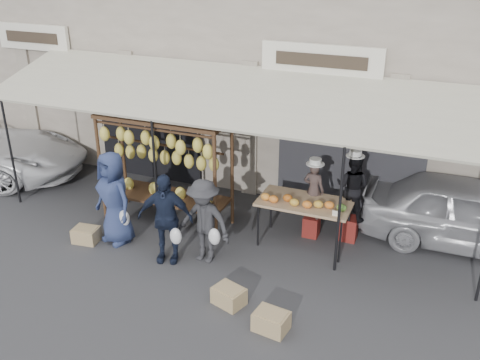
# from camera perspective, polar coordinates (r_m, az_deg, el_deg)

# --- Properties ---
(ground_plane) EXTENTS (90.00, 90.00, 0.00)m
(ground_plane) POSITION_cam_1_polar(r_m,az_deg,el_deg) (9.44, -6.78, -9.91)
(ground_plane) COLOR #2D2D30
(shophouse) EXTENTS (24.00, 6.15, 7.30)m
(shophouse) POSITION_cam_1_polar(r_m,az_deg,el_deg) (13.92, 5.82, 17.50)
(shophouse) COLOR #A89C8D
(shophouse) RESTS_ON ground_plane
(awning) EXTENTS (10.00, 2.35, 2.92)m
(awning) POSITION_cam_1_polar(r_m,az_deg,el_deg) (10.21, -1.32, 8.96)
(awning) COLOR beige
(awning) RESTS_ON ground_plane
(banana_rack) EXTENTS (2.60, 0.90, 2.24)m
(banana_rack) POSITION_cam_1_polar(r_m,az_deg,el_deg) (10.41, -8.21, 3.16)
(banana_rack) COLOR black
(banana_rack) RESTS_ON ground_plane
(produce_table) EXTENTS (1.70, 0.90, 1.04)m
(produce_table) POSITION_cam_1_polar(r_m,az_deg,el_deg) (9.82, 6.84, -2.50)
(produce_table) COLOR tan
(produce_table) RESTS_ON ground_plane
(vendor_left) EXTENTS (0.45, 0.34, 1.13)m
(vendor_left) POSITION_cam_1_polar(r_m,az_deg,el_deg) (10.12, 7.86, -1.09)
(vendor_left) COLOR #433431
(vendor_left) RESTS_ON stool_left
(vendor_right) EXTENTS (0.68, 0.56, 1.29)m
(vendor_right) POSITION_cam_1_polar(r_m,az_deg,el_deg) (10.07, 11.90, -0.71)
(vendor_right) COLOR black
(vendor_right) RESTS_ON stool_right
(customer_left) EXTENTS (1.02, 0.83, 1.80)m
(customer_left) POSITION_cam_1_polar(r_m,az_deg,el_deg) (10.17, -13.29, -1.87)
(customer_left) COLOR navy
(customer_left) RESTS_ON ground_plane
(customer_mid) EXTENTS (1.05, 0.65, 1.67)m
(customer_mid) POSITION_cam_1_polar(r_m,az_deg,el_deg) (9.43, -7.99, -4.06)
(customer_mid) COLOR #171E33
(customer_mid) RESTS_ON ground_plane
(customer_right) EXTENTS (1.06, 0.68, 1.57)m
(customer_right) POSITION_cam_1_polar(r_m,az_deg,el_deg) (9.37, -3.87, -4.41)
(customer_right) COLOR #2D2D30
(customer_right) RESTS_ON ground_plane
(stool_left) EXTENTS (0.37, 0.37, 0.41)m
(stool_left) POSITION_cam_1_polar(r_m,az_deg,el_deg) (10.48, 7.62, -4.89)
(stool_left) COLOR maroon
(stool_left) RESTS_ON ground_plane
(stool_right) EXTENTS (0.35, 0.35, 0.46)m
(stool_right) POSITION_cam_1_polar(r_m,az_deg,el_deg) (10.47, 11.49, -5.06)
(stool_right) COLOR maroon
(stool_right) RESTS_ON ground_plane
(crate_near_a) EXTENTS (0.57, 0.49, 0.29)m
(crate_near_a) POSITION_cam_1_polar(r_m,az_deg,el_deg) (8.62, -1.19, -12.27)
(crate_near_a) COLOR tan
(crate_near_a) RESTS_ON ground_plane
(crate_near_b) EXTENTS (0.54, 0.44, 0.29)m
(crate_near_b) POSITION_cam_1_polar(r_m,az_deg,el_deg) (8.15, 3.35, -14.82)
(crate_near_b) COLOR tan
(crate_near_b) RESTS_ON ground_plane
(crate_far) EXTENTS (0.51, 0.41, 0.28)m
(crate_far) POSITION_cam_1_polar(r_m,az_deg,el_deg) (10.63, -16.08, -5.64)
(crate_far) COLOR tan
(crate_far) RESTS_ON ground_plane
(sedan) EXTENTS (3.94, 1.65, 1.33)m
(sedan) POSITION_cam_1_polar(r_m,az_deg,el_deg) (10.74, 23.29, -3.25)
(sedan) COLOR #9F9FA5
(sedan) RESTS_ON ground_plane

